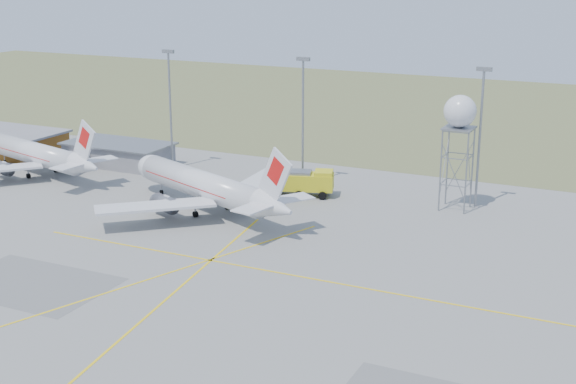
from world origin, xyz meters
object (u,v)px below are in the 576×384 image
at_px(airliner_far, 36,154).
at_px(radar_tower, 458,146).
at_px(fire_truck, 302,183).
at_px(baggage_tug, 32,157).
at_px(airliner_main, 205,186).

bearing_deg(airliner_far, radar_tower, -155.23).
height_order(airliner_far, fire_truck, airliner_far).
relative_size(airliner_far, radar_tower, 1.94).
height_order(airliner_far, baggage_tug, airliner_far).
xyz_separation_m(airliner_far, fire_truck, (45.89, 7.56, -1.48)).
bearing_deg(fire_truck, airliner_main, -142.92).
bearing_deg(radar_tower, fire_truck, -171.58).
xyz_separation_m(airliner_far, baggage_tug, (-7.70, 6.95, -2.81)).
relative_size(airliner_far, fire_truck, 3.02).
distance_m(airliner_far, fire_truck, 46.53).
bearing_deg(airliner_main, fire_truck, -102.04).
distance_m(airliner_far, radar_tower, 69.94).
distance_m(airliner_main, baggage_tug, 46.27).
xyz_separation_m(airliner_main, fire_truck, (9.19, 13.24, -1.76)).
xyz_separation_m(fire_truck, baggage_tug, (-53.60, -0.61, -1.33)).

